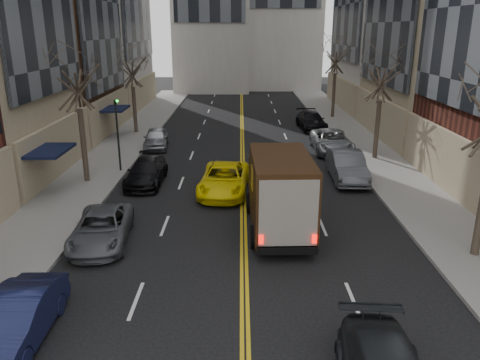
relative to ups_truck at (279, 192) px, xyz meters
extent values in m
cube|color=slate|center=(-10.51, 13.44, -1.66)|extent=(4.00, 66.00, 0.15)
cube|color=slate|center=(7.49, 13.44, -1.66)|extent=(4.00, 66.00, 0.15)
cube|color=black|center=(-11.51, 4.44, 0.67)|extent=(2.00, 3.00, 0.15)
cube|color=black|center=(-12.41, 4.44, -0.38)|extent=(0.20, 3.00, 2.50)
cube|color=black|center=(-11.51, 17.44, 0.67)|extent=(2.00, 3.00, 0.15)
cube|color=black|center=(-12.41, 17.44, -0.38)|extent=(0.20, 3.00, 2.50)
cylinder|color=#382D23|center=(-10.31, 6.44, 0.44)|extent=(0.30, 0.30, 4.05)
cylinder|color=#382D23|center=(-10.31, 19.44, 0.26)|extent=(0.30, 0.30, 3.69)
cylinder|color=#382D23|center=(7.29, 11.44, 0.31)|extent=(0.30, 0.30, 3.78)
cylinder|color=#382D23|center=(7.29, 26.44, 0.49)|extent=(0.30, 0.30, 4.14)
cylinder|color=black|center=(-8.91, 8.44, 0.32)|extent=(0.12, 0.12, 3.80)
imported|color=black|center=(-8.91, 8.44, 2.67)|extent=(0.15, 0.18, 0.90)
sphere|color=#0CE526|center=(-8.76, 8.34, 2.62)|extent=(0.14, 0.14, 0.14)
cube|color=black|center=(0.00, 0.00, -1.19)|extent=(2.35, 6.36, 0.30)
cube|color=black|center=(-0.07, 2.31, -0.21)|extent=(2.36, 1.74, 2.07)
cube|color=black|center=(0.02, -0.54, 0.23)|extent=(2.50, 4.89, 2.95)
cube|color=black|center=(0.09, -3.03, -1.19)|extent=(2.27, 0.24, 0.30)
cube|color=red|center=(-0.89, -3.08, -0.75)|extent=(0.18, 0.06, 0.34)
cube|color=red|center=(1.07, -3.02, -0.75)|extent=(0.18, 0.06, 0.34)
cube|color=gold|center=(-1.19, -0.53, 0.82)|extent=(0.07, 0.89, 0.89)
cube|color=gold|center=(1.21, -0.46, 0.82)|extent=(0.07, 0.89, 0.89)
cylinder|color=black|center=(-1.22, 2.03, -1.26)|extent=(0.30, 0.95, 0.94)
cylinder|color=black|center=(1.10, 2.10, -1.26)|extent=(0.30, 0.95, 0.94)
cylinder|color=black|center=(-1.11, -1.71, -1.26)|extent=(0.30, 0.95, 0.94)
cylinder|color=black|center=(1.21, -1.64, -1.26)|extent=(0.30, 0.95, 0.94)
cube|color=black|center=(1.66, -9.49, -0.46)|extent=(0.13, 0.04, 0.09)
cube|color=blue|center=(1.66, -9.52, -0.46)|extent=(0.10, 0.01, 0.06)
imported|color=yellow|center=(-2.51, 4.87, -1.00)|extent=(2.82, 5.47, 1.47)
imported|color=black|center=(-0.37, 0.56, -0.95)|extent=(0.55, 0.66, 1.57)
imported|color=#111637|center=(-7.81, -7.59, -1.03)|extent=(1.56, 4.28, 1.40)
imported|color=#54565C|center=(-7.28, -1.29, -1.09)|extent=(2.57, 4.83, 1.29)
imported|color=black|center=(-6.92, 6.38, -1.05)|extent=(1.93, 4.71, 1.37)
imported|color=#A5A8AD|center=(-7.81, 14.68, -1.03)|extent=(2.10, 4.32, 1.42)
imported|color=#4C4E53|center=(4.46, 7.07, -0.91)|extent=(1.88, 5.05, 1.65)
imported|color=#9B9EA2|center=(4.79, 13.46, -0.97)|extent=(2.58, 5.52, 1.53)
imported|color=black|center=(4.47, 21.34, -1.00)|extent=(2.43, 5.19, 1.47)
camera|label=1|loc=(-1.65, -18.65, 6.63)|focal=35.00mm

